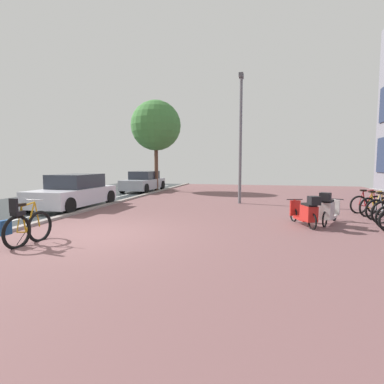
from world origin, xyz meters
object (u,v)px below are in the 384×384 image
(street_tree, at_px, (156,126))
(bicycle_foreground, at_px, (26,227))
(bicycle_rack_04, at_px, (375,206))
(parked_car_near, at_px, (74,192))
(scooter_near, at_px, (306,212))
(lamp_post, at_px, (240,133))
(bicycle_rack_05, at_px, (367,204))
(scooter_mid, at_px, (328,210))
(parked_car_far, at_px, (144,182))

(street_tree, bearing_deg, bicycle_foreground, -82.54)
(bicycle_rack_04, height_order, parked_car_near, parked_car_near)
(scooter_near, relative_size, lamp_post, 0.28)
(bicycle_foreground, bearing_deg, bicycle_rack_04, 33.53)
(bicycle_rack_05, xyz_separation_m, scooter_mid, (-1.86, -2.67, 0.12))
(scooter_near, xyz_separation_m, lamp_post, (-2.31, 4.92, 2.82))
(bicycle_rack_05, height_order, parked_car_far, parked_car_far)
(bicycle_foreground, bearing_deg, street_tree, 97.46)
(bicycle_rack_05, distance_m, scooter_mid, 3.25)
(scooter_mid, bearing_deg, bicycle_rack_05, 55.19)
(parked_car_near, bearing_deg, parked_car_far, 90.65)
(bicycle_foreground, height_order, parked_car_far, parked_car_far)
(scooter_near, bearing_deg, lamp_post, 115.18)
(scooter_mid, xyz_separation_m, lamp_post, (-3.00, 4.45, 2.79))
(bicycle_foreground, height_order, lamp_post, lamp_post)
(parked_car_near, distance_m, lamp_post, 7.74)
(parked_car_near, relative_size, parked_car_far, 0.98)
(bicycle_rack_05, distance_m, street_tree, 13.65)
(bicycle_rack_04, height_order, bicycle_rack_05, bicycle_rack_04)
(parked_car_near, xyz_separation_m, lamp_post, (6.67, 2.94, 2.60))
(bicycle_foreground, xyz_separation_m, parked_car_near, (-2.48, 5.54, 0.25))
(bicycle_foreground, distance_m, bicycle_rack_04, 10.94)
(lamp_post, bearing_deg, parked_car_near, -156.19)
(parked_car_far, height_order, lamp_post, lamp_post)
(scooter_mid, bearing_deg, street_tree, 132.37)
(scooter_near, distance_m, parked_car_near, 9.20)
(scooter_near, xyz_separation_m, parked_car_near, (-8.98, 1.97, 0.22))
(bicycle_rack_04, bearing_deg, parked_car_far, 147.47)
(bicycle_rack_04, bearing_deg, bicycle_rack_05, 96.13)
(scooter_near, bearing_deg, parked_car_near, 167.62)
(bicycle_rack_05, distance_m, parked_car_near, 11.59)
(scooter_mid, bearing_deg, parked_car_far, 135.89)
(parked_car_near, bearing_deg, bicycle_foreground, -65.90)
(bicycle_rack_04, xyz_separation_m, lamp_post, (-4.93, 2.44, 2.91))
(scooter_near, height_order, parked_car_far, parked_car_far)
(bicycle_foreground, relative_size, street_tree, 0.24)
(bicycle_rack_04, height_order, parked_car_far, parked_car_far)
(lamp_post, distance_m, street_tree, 8.18)
(bicycle_rack_05, bearing_deg, bicycle_rack_04, -83.87)
(bicycle_rack_05, xyz_separation_m, parked_car_far, (-11.62, 6.80, 0.29))
(bicycle_rack_04, xyz_separation_m, street_tree, (-10.94, 7.88, 4.02))
(parked_car_near, relative_size, street_tree, 0.68)
(scooter_near, distance_m, lamp_post, 6.12)
(bicycle_rack_04, xyz_separation_m, bicycle_rack_05, (-0.07, 0.66, -0.01))
(bicycle_foreground, xyz_separation_m, scooter_near, (6.50, 3.57, 0.03))
(street_tree, bearing_deg, bicycle_rack_04, -35.75)
(bicycle_foreground, distance_m, scooter_mid, 8.25)
(bicycle_foreground, distance_m, scooter_near, 7.42)
(bicycle_rack_04, height_order, scooter_mid, scooter_mid)
(parked_car_far, bearing_deg, lamp_post, -36.56)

